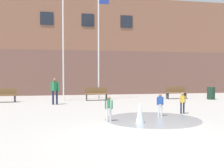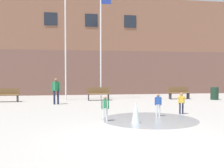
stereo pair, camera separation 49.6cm
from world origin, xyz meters
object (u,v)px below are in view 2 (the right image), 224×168
at_px(park_bench_near_trashcan, 179,92).
at_px(trash_can, 215,93).
at_px(park_bench_under_left_flagpole, 98,93).
at_px(flagpole_left, 66,39).
at_px(child_in_fountain, 105,106).
at_px(flagpole_right, 101,43).
at_px(park_bench_left_of_flagpoles, 7,95).
at_px(child_with_pink_shirt, 181,102).
at_px(adult_in_red, 56,89).
at_px(child_running, 158,103).

distance_m(park_bench_near_trashcan, trash_can, 2.49).
height_order(park_bench_under_left_flagpole, flagpole_left, flagpole_left).
bearing_deg(trash_can, flagpole_left, 172.67).
relative_size(child_in_fountain, flagpole_right, 0.13).
bearing_deg(park_bench_left_of_flagpoles, park_bench_near_trashcan, 0.72).
relative_size(park_bench_left_of_flagpoles, child_with_pink_shirt, 1.62).
height_order(park_bench_near_trashcan, flagpole_left, flagpole_left).
height_order(child_in_fountain, flagpole_right, flagpole_right).
relative_size(adult_in_red, flagpole_right, 0.21).
distance_m(park_bench_near_trashcan, flagpole_right, 6.80).
relative_size(park_bench_left_of_flagpoles, child_running, 1.62).
bearing_deg(trash_can, park_bench_left_of_flagpoles, 176.86).
distance_m(park_bench_under_left_flagpole, child_with_pink_shirt, 7.60).
height_order(adult_in_red, child_in_fountain, adult_in_red).
xyz_separation_m(flagpole_left, trash_can, (10.55, -1.36, -3.85)).
bearing_deg(child_in_fountain, adult_in_red, -148.15).
height_order(child_running, trash_can, child_running).
bearing_deg(child_with_pink_shirt, flagpole_right, -142.38).
relative_size(adult_in_red, flagpole_left, 0.20).
bearing_deg(park_bench_left_of_flagpoles, adult_in_red, -30.57).
bearing_deg(child_with_pink_shirt, flagpole_left, -127.58).
xyz_separation_m(park_bench_near_trashcan, adult_in_red, (-8.81, -2.11, 0.45)).
height_order(adult_in_red, child_with_pink_shirt, adult_in_red).
height_order(park_bench_left_of_flagpoles, child_in_fountain, child_in_fountain).
bearing_deg(park_bench_under_left_flagpole, trash_can, -6.24).
xyz_separation_m(park_bench_under_left_flagpole, flagpole_left, (-2.24, 0.45, 3.82)).
bearing_deg(flagpole_left, park_bench_left_of_flagpoles, -171.70).
xyz_separation_m(park_bench_near_trashcan, flagpole_right, (-5.74, 0.41, 3.62)).
distance_m(park_bench_left_of_flagpoles, trash_can, 14.45).
height_order(flagpole_left, trash_can, flagpole_left).
xyz_separation_m(child_in_fountain, child_with_pink_shirt, (3.72, 1.26, 0.00)).
relative_size(flagpole_left, flagpole_right, 1.05).
distance_m(park_bench_near_trashcan, child_with_pink_shirt, 7.56).
height_order(park_bench_near_trashcan, trash_can, park_bench_near_trashcan).
distance_m(park_bench_under_left_flagpole, flagpole_right, 3.66).
relative_size(child_in_fountain, child_with_pink_shirt, 1.00).
relative_size(park_bench_left_of_flagpoles, park_bench_under_left_flagpole, 1.00).
bearing_deg(trash_can, flagpole_right, 170.44).
height_order(park_bench_left_of_flagpoles, child_with_pink_shirt, child_with_pink_shirt).
bearing_deg(park_bench_left_of_flagpoles, park_bench_under_left_flagpole, 1.11).
bearing_deg(trash_can, adult_in_red, -174.01).
height_order(child_running, flagpole_right, flagpole_right).
bearing_deg(child_with_pink_shirt, park_bench_under_left_flagpole, -139.36).
relative_size(park_bench_near_trashcan, flagpole_left, 0.20).
relative_size(park_bench_near_trashcan, flagpole_right, 0.21).
height_order(park_bench_under_left_flagpole, child_in_fountain, child_in_fountain).
xyz_separation_m(adult_in_red, flagpole_left, (0.57, 2.52, 3.37)).
distance_m(park_bench_under_left_flagpole, child_in_fountain, 8.23).
height_order(child_in_fountain, flagpole_left, flagpole_left).
xyz_separation_m(child_in_fountain, flagpole_right, (0.88, 8.65, 3.52)).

